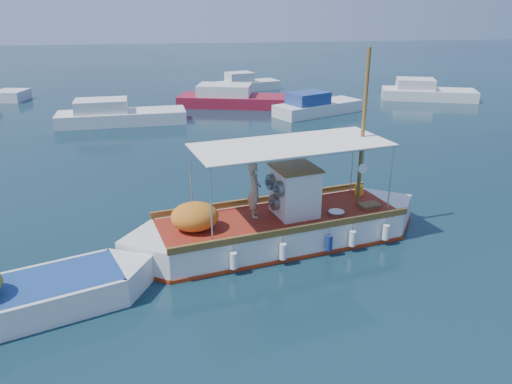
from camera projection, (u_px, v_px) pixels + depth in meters
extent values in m
plane|color=black|center=(271.00, 239.00, 16.67)|extent=(160.00, 160.00, 0.00)
cube|color=white|center=(279.00, 232.00, 16.31)|extent=(8.15, 4.22, 1.14)
cube|color=white|center=(161.00, 252.00, 15.00)|extent=(2.53, 2.53, 1.14)
cube|color=white|center=(380.00, 215.00, 17.61)|extent=(2.53, 2.53, 1.14)
cube|color=#A22D0F|center=(279.00, 241.00, 16.43)|extent=(8.27, 4.32, 0.19)
cube|color=maroon|center=(280.00, 217.00, 16.11)|extent=(8.10, 4.02, 0.06)
cube|color=brown|center=(264.00, 199.00, 17.20)|extent=(7.71, 1.81, 0.21)
cube|color=brown|center=(297.00, 229.00, 14.93)|extent=(7.71, 1.81, 0.21)
cube|color=white|center=(295.00, 192.00, 15.99)|extent=(1.51, 1.59, 1.55)
cube|color=brown|center=(296.00, 168.00, 15.70)|extent=(1.63, 1.71, 0.06)
cylinder|color=slate|center=(280.00, 189.00, 15.37)|extent=(0.34, 0.56, 0.52)
cylinder|color=slate|center=(272.00, 182.00, 15.94)|extent=(0.34, 0.56, 0.52)
cylinder|color=slate|center=(275.00, 202.00, 15.86)|extent=(0.34, 0.56, 0.52)
cylinder|color=brown|center=(363.00, 130.00, 16.14)|extent=(0.15, 0.15, 5.18)
cylinder|color=brown|center=(340.00, 145.00, 16.01)|extent=(1.84, 0.49, 0.08)
cylinder|color=silver|center=(191.00, 181.00, 15.80)|extent=(0.05, 0.05, 2.33)
cylinder|color=silver|center=(211.00, 207.00, 13.82)|extent=(0.05, 0.05, 2.33)
cylinder|color=silver|center=(352.00, 161.00, 17.79)|extent=(0.05, 0.05, 2.33)
cylinder|color=silver|center=(390.00, 181.00, 15.80)|extent=(0.05, 0.05, 2.33)
cube|color=white|center=(292.00, 145.00, 15.37)|extent=(6.51, 3.76, 0.04)
ellipsoid|color=orange|center=(195.00, 217.00, 15.00)|extent=(1.68, 1.52, 0.87)
cube|color=#FCAE16|center=(309.00, 198.00, 16.98)|extent=(0.29, 0.24, 0.41)
cylinder|color=#FCAE16|center=(359.00, 190.00, 17.82)|extent=(0.37, 0.37, 0.35)
cube|color=brown|center=(369.00, 206.00, 16.76)|extent=(0.76, 0.60, 0.12)
cylinder|color=#B2B2B2|center=(336.00, 213.00, 16.18)|extent=(0.62, 0.62, 0.12)
cylinder|color=white|center=(363.00, 168.00, 15.31)|extent=(0.31, 0.10, 0.31)
cylinder|color=white|center=(234.00, 261.00, 14.31)|extent=(0.25, 0.25, 0.50)
cylinder|color=navy|center=(329.00, 243.00, 15.36)|extent=(0.25, 0.25, 0.50)
cylinder|color=white|center=(386.00, 232.00, 16.05)|extent=(0.25, 0.25, 0.50)
imported|color=#A19A85|center=(254.00, 190.00, 15.77)|extent=(0.45, 0.67, 1.81)
cube|color=white|center=(17.00, 306.00, 12.53)|extent=(5.54, 3.69, 1.01)
cube|color=white|center=(119.00, 280.00, 13.70)|extent=(1.89, 1.89, 1.01)
cube|color=navy|center=(14.00, 289.00, 12.36)|extent=(5.46, 3.48, 0.06)
cube|color=silver|center=(122.00, 119.00, 31.97)|extent=(8.16, 2.97, 1.00)
cube|color=silver|center=(101.00, 106.00, 31.40)|extent=(3.34, 2.27, 0.80)
cube|color=maroon|center=(244.00, 102.00, 37.09)|extent=(10.02, 5.15, 1.00)
cube|color=silver|center=(225.00, 90.00, 36.91)|extent=(4.33, 3.28, 0.80)
cube|color=silver|center=(318.00, 110.00, 34.68)|extent=(6.76, 4.77, 1.00)
cube|color=navy|center=(308.00, 98.00, 33.85)|extent=(3.13, 2.80, 0.80)
cube|color=silver|center=(428.00, 96.00, 39.70)|extent=(7.62, 4.78, 1.00)
cube|color=silver|center=(416.00, 84.00, 39.56)|extent=(3.43, 3.02, 0.80)
cube|color=silver|center=(248.00, 87.00, 43.62)|extent=(5.71, 3.44, 1.00)
cube|color=silver|center=(239.00, 77.00, 42.98)|extent=(2.54, 2.24, 0.80)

